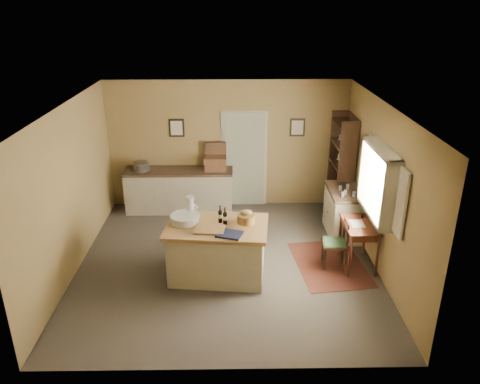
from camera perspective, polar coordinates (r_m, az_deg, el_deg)
The scene contains 16 objects.
ground at distance 8.12m, azimuth -1.58°, elevation -8.57°, with size 5.00×5.00×0.00m, color brown.
wall_back at distance 9.87m, azimuth -1.52°, elevation 5.79°, with size 5.00×0.10×2.70m, color olive.
wall_front at distance 5.29m, azimuth -2.01°, elevation -10.07°, with size 5.00×0.10×2.70m, color olive.
wall_left at distance 7.96m, azimuth -20.00°, elevation 0.15°, with size 0.10×5.00×2.70m, color olive.
wall_right at distance 7.88m, azimuth 16.79°, elevation 0.37°, with size 0.10×5.00×2.70m, color olive.
ceiling at distance 7.11m, azimuth -1.82°, elevation 10.38°, with size 5.00×5.00×0.00m, color silver.
door at distance 9.94m, azimuth 0.52°, elevation 4.12°, with size 0.97×0.06×2.11m, color #A2A38B.
framed_prints at distance 9.75m, azimuth -0.36°, elevation 7.84°, with size 2.82×0.02×0.38m.
window at distance 7.61m, azimuth 16.83°, elevation 1.19°, with size 0.25×1.99×1.12m.
work_island at distance 7.56m, azimuth -2.84°, elevation -6.94°, with size 1.68×1.19×1.20m.
sideboard at distance 9.94m, azimuth -7.35°, elevation 0.42°, with size 2.25×0.64×1.18m.
rug at distance 8.21m, azimuth 10.86°, elevation -8.61°, with size 1.10×1.60×0.01m, color #471C14.
writing_desk at distance 8.00m, azimuth 14.37°, elevation -4.42°, with size 0.52×0.85×0.82m.
desk_chair at distance 7.98m, azimuth 11.43°, elevation -6.18°, with size 0.39×0.39×0.84m, color black, non-canonical shape.
right_cabinet at distance 9.07m, azimuth 12.51°, elevation -2.39°, with size 0.60×1.07×0.99m.
shelving_unit at distance 9.70m, azimuth 12.54°, elevation 3.03°, with size 0.36×0.94×2.09m.
Camera 1 is at (0.11, -6.95, 4.20)m, focal length 35.00 mm.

